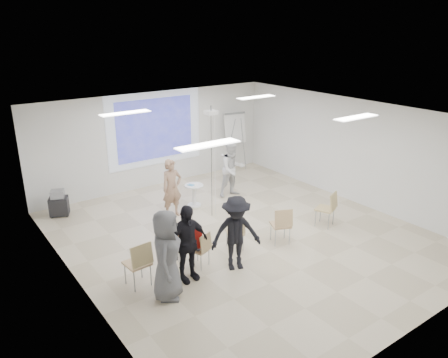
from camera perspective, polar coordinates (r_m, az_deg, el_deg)
floor at (r=10.95m, az=2.47°, el=-7.57°), size 8.00×9.00×0.10m
ceiling at (r=9.92m, az=2.73°, el=8.56°), size 8.00×9.00×0.10m
wall_back at (r=14.03m, az=-9.03°, el=5.15°), size 8.00×0.10×3.00m
wall_left at (r=8.61m, az=-19.20°, el=-5.20°), size 0.10×9.00×3.00m
wall_right at (r=13.13m, az=16.65°, el=3.56°), size 0.10×9.00×3.00m
projection_halo at (r=13.89m, az=-8.98°, el=6.50°), size 3.20×0.01×2.30m
projection_image at (r=13.88m, az=-8.95°, el=6.49°), size 2.60×0.01×1.90m
pedestal_table at (r=12.49m, az=-3.93°, el=-1.96°), size 0.70×0.70×0.66m
player_left at (r=11.71m, az=-6.83°, el=-0.71°), size 0.67×0.46×1.82m
player_right at (r=13.02m, az=1.13°, el=1.66°), size 0.97×0.81×1.87m
controller_left at (r=11.90m, az=-6.72°, el=1.11°), size 0.04×0.12×0.04m
controller_right at (r=13.01m, az=-0.16°, el=3.17°), size 0.05×0.13×0.04m
chair_far_left at (r=8.84m, az=-11.04°, el=-10.46°), size 0.49×0.53×0.98m
chair_left_mid at (r=9.43m, az=-4.96°, el=-8.69°), size 0.52×0.54×0.83m
chair_left_inner at (r=9.40m, az=-2.93°, el=-8.89°), size 0.49×0.51×0.79m
chair_center at (r=10.05m, az=1.54°, el=-6.73°), size 0.52×0.54×0.83m
chair_right_inner at (r=10.37m, az=7.55°, el=-5.71°), size 0.58×0.60×0.92m
chair_right_far at (r=11.46m, az=13.49°, el=-3.51°), size 0.58×0.60×0.93m
red_jacket at (r=9.22m, az=-4.35°, el=-7.78°), size 0.48×0.29×0.45m
laptop at (r=9.47m, az=-3.34°, el=-8.96°), size 0.35×0.31×0.02m
audience_left at (r=8.77m, az=-4.92°, el=-7.70°), size 1.10×0.66×1.88m
audience_mid at (r=9.14m, az=1.57°, el=-6.48°), size 1.37×1.06×1.87m
audience_outer at (r=8.25m, az=-7.53°, el=-9.19°), size 1.10×1.17×2.00m
flipchart_easel at (r=15.14m, az=1.44°, el=6.62°), size 0.89×0.69×2.09m
av_cart at (r=12.68m, az=-20.77°, el=-3.06°), size 0.60×0.56×0.73m
ceiling_projector at (r=11.23m, az=-1.67°, el=8.00°), size 0.30×0.25×3.00m
fluor_panel_nw at (r=10.63m, az=-12.77°, el=8.40°), size 1.20×0.30×0.02m
fluor_panel_ne at (r=12.71m, az=4.23°, el=10.62°), size 1.20×0.30×0.02m
fluor_panel_sw at (r=7.61m, az=-2.10°, el=4.50°), size 1.20×0.30×0.02m
fluor_panel_se at (r=10.32m, az=16.87°, el=7.71°), size 1.20×0.30×0.02m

